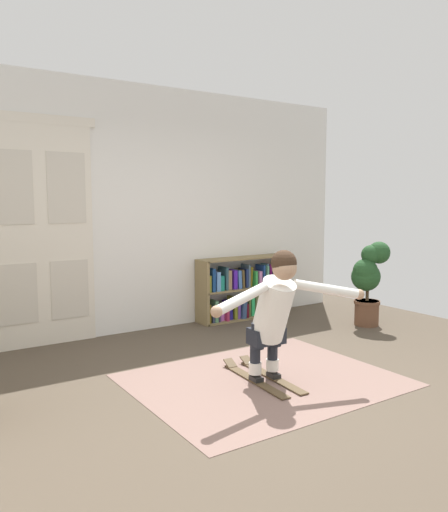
{
  "coord_description": "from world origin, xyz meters",
  "views": [
    {
      "loc": [
        -2.47,
        -2.99,
        1.57
      ],
      "look_at": [
        0.08,
        0.88,
        1.05
      ],
      "focal_mm": 35.59,
      "sensor_mm": 36.0,
      "label": 1
    }
  ],
  "objects_px": {
    "bookshelf": "(243,291)",
    "person_skier": "(275,307)",
    "potted_plant": "(368,278)",
    "skis_pair": "(262,377)"
  },
  "relations": [
    {
      "from": "bookshelf",
      "to": "person_skier",
      "type": "bearing_deg",
      "value": -119.45
    },
    {
      "from": "potted_plant",
      "to": "skis_pair",
      "type": "bearing_deg",
      "value": -161.17
    },
    {
      "from": "person_skier",
      "to": "skis_pair",
      "type": "bearing_deg",
      "value": 85.65
    },
    {
      "from": "potted_plant",
      "to": "skis_pair",
      "type": "distance_m",
      "value": 2.44
    },
    {
      "from": "skis_pair",
      "to": "person_skier",
      "type": "bearing_deg",
      "value": -94.35
    },
    {
      "from": "skis_pair",
      "to": "person_skier",
      "type": "xyz_separation_m",
      "value": [
        -0.01,
        -0.19,
        0.65
      ]
    },
    {
      "from": "bookshelf",
      "to": "skis_pair",
      "type": "relative_size",
      "value": 1.38
    },
    {
      "from": "person_skier",
      "to": "bookshelf",
      "type": "bearing_deg",
      "value": 60.55
    },
    {
      "from": "bookshelf",
      "to": "potted_plant",
      "type": "relative_size",
      "value": 1.26
    },
    {
      "from": "bookshelf",
      "to": "potted_plant",
      "type": "height_order",
      "value": "potted_plant"
    }
  ]
}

